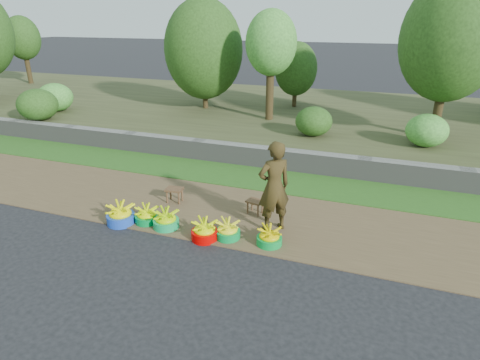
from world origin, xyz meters
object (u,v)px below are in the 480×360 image
(vendor_woman, at_px, (274,187))
(basin_c, at_px, (166,220))
(basin_e, at_px, (228,231))
(basin_d, at_px, (205,231))
(basin_a, at_px, (120,215))
(basin_f, at_px, (269,238))
(basin_b, at_px, (147,216))
(stool_right, at_px, (255,203))
(stool_left, at_px, (174,191))

(vendor_woman, bearing_deg, basin_c, -22.54)
(basin_e, bearing_deg, basin_d, -155.84)
(basin_a, relative_size, basin_f, 1.20)
(basin_f, xyz_separation_m, vendor_woman, (-0.09, 0.56, 0.73))
(basin_b, relative_size, basin_c, 0.93)
(basin_d, bearing_deg, stool_right, 66.51)
(basin_e, xyz_separation_m, stool_right, (0.17, 1.08, 0.09))
(basin_f, bearing_deg, basin_b, -179.49)
(basin_c, distance_m, stool_right, 1.80)
(basin_c, height_order, basin_e, basin_c)
(vendor_woman, bearing_deg, basin_d, -5.22)
(basin_a, relative_size, basin_b, 1.18)
(basin_d, distance_m, basin_f, 1.17)
(basin_a, height_order, basin_e, basin_a)
(basin_e, relative_size, vendor_woman, 0.27)
(vendor_woman, bearing_deg, basin_b, -27.22)
(basin_b, distance_m, basin_f, 2.47)
(basin_a, relative_size, stool_right, 1.44)
(basin_a, xyz_separation_m, vendor_woman, (2.83, 0.77, 0.70))
(basin_c, distance_m, basin_d, 0.87)
(basin_a, height_order, vendor_woman, vendor_woman)
(basin_c, xyz_separation_m, stool_right, (1.40, 1.13, 0.08))
(basin_b, xyz_separation_m, basin_c, (0.46, -0.06, 0.01))
(stool_right, bearing_deg, basin_a, -151.42)
(basin_c, bearing_deg, basin_b, 172.90)
(basin_e, distance_m, basin_f, 0.77)
(basin_e, distance_m, stool_right, 1.10)
(basin_a, bearing_deg, basin_e, 4.81)
(basin_e, xyz_separation_m, vendor_woman, (0.68, 0.59, 0.72))
(basin_b, distance_m, basin_e, 1.69)
(basin_b, relative_size, basin_f, 1.01)
(basin_a, relative_size, basin_e, 1.18)
(stool_left, relative_size, stool_right, 1.02)
(basin_c, xyz_separation_m, stool_left, (-0.39, 1.05, 0.10))
(basin_a, xyz_separation_m, basin_c, (0.92, 0.13, -0.02))
(basin_d, height_order, stool_right, basin_d)
(basin_b, distance_m, stool_right, 2.15)
(basin_c, bearing_deg, basin_a, -171.70)
(basin_d, relative_size, stool_right, 1.30)
(stool_right, bearing_deg, vendor_woman, -44.01)
(stool_right, height_order, vendor_woman, vendor_woman)
(basin_b, bearing_deg, stool_left, 86.04)
(basin_b, height_order, stool_right, basin_b)
(basin_d, relative_size, vendor_woman, 0.28)
(basin_c, distance_m, vendor_woman, 2.14)
(stool_right, bearing_deg, basin_b, -150.02)
(basin_b, xyz_separation_m, vendor_woman, (2.37, 0.58, 0.73))
(basin_c, bearing_deg, basin_f, 2.26)
(basin_c, bearing_deg, basin_e, 2.19)
(basin_a, bearing_deg, basin_b, 22.54)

